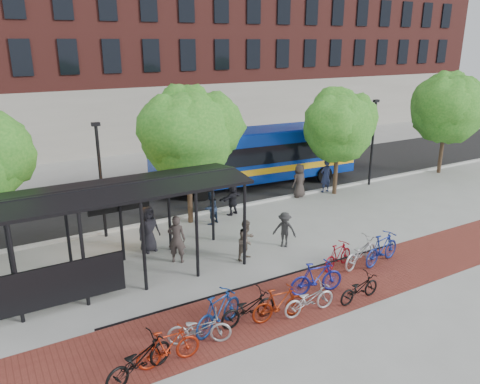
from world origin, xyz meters
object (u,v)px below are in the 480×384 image
bike_10 (361,252)px  pedestrian_1 (177,239)px  pedestrian_0 (148,229)px  bus_shelter (97,203)px  bus (256,153)px  bike_9 (338,256)px  bike_6 (309,299)px  tree_c (339,123)px  bike_4 (248,308)px  bike_11 (382,248)px  tree_d (448,105)px  bike_3 (219,311)px  pedestrian_7 (326,176)px  bike_2 (199,329)px  pedestrian_6 (299,181)px  bike_7 (317,278)px  bike_8 (359,288)px  pedestrian_8 (247,240)px  pedestrian_2 (211,208)px  lamp_post_right (373,140)px  bike_5 (279,304)px  lamp_post_left (101,177)px  bike_1 (168,347)px  bike_0 (139,360)px  pedestrian_5 (232,199)px  pedestrian_9 (284,230)px  tree_b (189,130)px

bike_10 → pedestrian_1: pedestrian_1 is taller
pedestrian_0 → bus_shelter: bearing=-154.3°
bus → bike_9: bearing=-101.5°
bike_6 → tree_c: bearing=-43.1°
bike_4 → bike_11: bearing=-84.7°
tree_d → bike_11: size_ratio=3.13×
bike_3 → pedestrian_7: bearing=-74.9°
tree_d → bike_2: 23.87m
pedestrian_6 → bus_shelter: bearing=9.4°
tree_c → bike_9: tree_c is taller
bike_7 → bike_2: bearing=106.4°
pedestrian_1 → bus: bearing=-103.3°
tree_c → pedestrian_1: bearing=-161.8°
bike_2 → bike_8: (5.65, -0.52, -0.03)m
bus_shelter → bike_9: 9.12m
bike_8 → bus_shelter: bearing=47.1°
pedestrian_0 → pedestrian_8: (3.12, -2.67, -0.15)m
bike_4 → bike_9: bearing=-75.9°
pedestrian_2 → bus: bearing=-163.3°
bike_7 → lamp_post_right: bearing=-42.2°
bike_5 → bike_11: bike_11 is taller
lamp_post_left → bike_10: lamp_post_left is taller
bike_1 → pedestrian_7: size_ratio=0.93×
bus → bike_5: size_ratio=6.85×
tree_c → bike_7: 12.13m
bike_2 → bike_5: bearing=-70.8°
bike_0 → bike_3: size_ratio=1.00×
bike_5 → tree_c: bearing=-41.8°
tree_c → lamp_post_right: (2.91, 0.25, -1.31)m
pedestrian_5 → pedestrian_8: (-1.97, -4.73, 0.01)m
bike_11 → bike_2: bearing=86.3°
bike_0 → bike_8: (7.62, 0.00, -0.08)m
pedestrian_5 → pedestrian_6: bearing=167.3°
bike_1 → pedestrian_9: bearing=-53.7°
tree_c → pedestrian_0: bearing=-169.6°
bike_10 → bike_11: size_ratio=1.01×
bike_3 → bike_4: bike_3 is taller
lamp_post_left → pedestrian_7: bearing=0.9°
pedestrian_0 → bike_9: bearing=-51.0°
bike_7 → bike_4: bearing=106.2°
tree_b → pedestrian_7: 9.31m
bike_4 → pedestrian_5: bearing=-28.5°
bike_11 → tree_d: bearing=-71.0°
bike_5 → bike_8: bearing=-91.3°
lamp_post_left → bike_7: (5.02, -8.62, -2.15)m
bus → bike_1: size_ratio=7.11×
lamp_post_right → pedestrian_2: size_ratio=3.17×
pedestrian_2 → pedestrian_6: 6.20m
tree_c → bike_10: (-5.23, -7.53, -3.50)m
bike_8 → bike_11: bike_11 is taller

